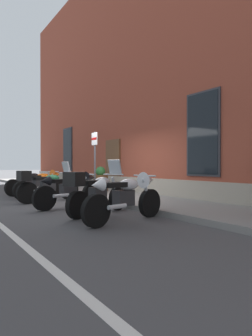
# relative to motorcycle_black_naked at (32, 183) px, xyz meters

# --- Properties ---
(ground_plane) EXTENTS (140.00, 140.00, 0.00)m
(ground_plane) POSITION_rel_motorcycle_black_naked_xyz_m (3.27, 1.00, -0.47)
(ground_plane) COLOR #424244
(sidewalk) EXTENTS (30.72, 2.33, 0.13)m
(sidewalk) POSITION_rel_motorcycle_black_naked_xyz_m (3.27, 2.16, -0.41)
(sidewalk) COLOR slate
(sidewalk) RESTS_ON ground_plane
(brick_pub_facade) EXTENTS (24.72, 7.00, 10.76)m
(brick_pub_facade) POSITION_rel_motorcycle_black_naked_xyz_m (3.27, 6.78, 4.90)
(brick_pub_facade) COLOR brown
(brick_pub_facade) RESTS_ON ground_plane
(motorcycle_black_naked) EXTENTS (0.84, 2.13, 0.93)m
(motorcycle_black_naked) POSITION_rel_motorcycle_black_naked_xyz_m (0.00, 0.00, 0.00)
(motorcycle_black_naked) COLOR black
(motorcycle_black_naked) RESTS_ON ground_plane
(motorcycle_orange_sport) EXTENTS (0.80, 2.05, 1.01)m
(motorcycle_orange_sport) POSITION_rel_motorcycle_black_naked_xyz_m (1.21, 0.02, 0.08)
(motorcycle_orange_sport) COLOR black
(motorcycle_orange_sport) RESTS_ON ground_plane
(motorcycle_green_touring) EXTENTS (0.74, 2.13, 1.29)m
(motorcycle_green_touring) POSITION_rel_motorcycle_black_naked_xyz_m (2.52, -0.29, 0.07)
(motorcycle_green_touring) COLOR black
(motorcycle_green_touring) RESTS_ON ground_plane
(motorcycle_black_sport) EXTENTS (0.69, 2.17, 0.99)m
(motorcycle_black_sport) POSITION_rel_motorcycle_black_naked_xyz_m (4.04, -0.09, 0.07)
(motorcycle_black_sport) COLOR black
(motorcycle_black_sport) RESTS_ON ground_plane
(motorcycle_silver_touring) EXTENTS (1.04, 2.01, 1.31)m
(motorcycle_silver_touring) POSITION_rel_motorcycle_black_naked_xyz_m (5.45, -0.12, 0.07)
(motorcycle_silver_touring) COLOR black
(motorcycle_silver_touring) RESTS_ON ground_plane
(motorcycle_white_sport) EXTENTS (0.69, 2.17, 1.02)m
(motorcycle_white_sport) POSITION_rel_motorcycle_black_naked_xyz_m (6.50, 0.06, 0.08)
(motorcycle_white_sport) COLOR black
(motorcycle_white_sport) RESTS_ON ground_plane
(parking_sign) EXTENTS (0.36, 0.07, 2.23)m
(parking_sign) POSITION_rel_motorcycle_black_naked_xyz_m (2.43, 1.50, 1.11)
(parking_sign) COLOR #4C4C51
(parking_sign) RESTS_ON sidewalk
(barrel_planter) EXTENTS (0.64, 0.64, 0.99)m
(barrel_planter) POSITION_rel_motorcycle_black_naked_xyz_m (1.30, 2.39, 0.08)
(barrel_planter) COLOR brown
(barrel_planter) RESTS_ON sidewalk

